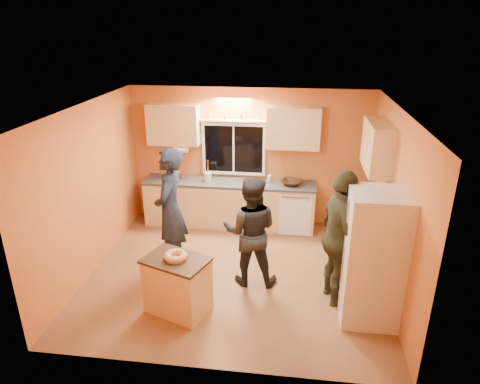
# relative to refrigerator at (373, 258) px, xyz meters

# --- Properties ---
(ground) EXTENTS (4.50, 4.50, 0.00)m
(ground) POSITION_rel_refrigerator_xyz_m (-1.89, 0.80, -0.90)
(ground) COLOR brown
(ground) RESTS_ON ground
(room_shell) EXTENTS (4.54, 4.04, 2.61)m
(room_shell) POSITION_rel_refrigerator_xyz_m (-1.77, 1.21, 0.72)
(room_shell) COLOR #D46E36
(room_shell) RESTS_ON ground
(back_counter) EXTENTS (4.23, 0.62, 0.90)m
(back_counter) POSITION_rel_refrigerator_xyz_m (-1.88, 2.50, -0.45)
(back_counter) COLOR tan
(back_counter) RESTS_ON ground
(right_counter) EXTENTS (0.62, 1.84, 0.90)m
(right_counter) POSITION_rel_refrigerator_xyz_m (0.06, 1.30, -0.45)
(right_counter) COLOR tan
(right_counter) RESTS_ON ground
(refrigerator) EXTENTS (0.72, 0.70, 1.80)m
(refrigerator) POSITION_rel_refrigerator_xyz_m (0.00, 0.00, 0.00)
(refrigerator) COLOR silver
(refrigerator) RESTS_ON ground
(island) EXTENTS (0.98, 0.82, 0.80)m
(island) POSITION_rel_refrigerator_xyz_m (-2.54, -0.19, -0.49)
(island) COLOR tan
(island) RESTS_ON ground
(bundt_pastry) EXTENTS (0.31, 0.31, 0.09)m
(bundt_pastry) POSITION_rel_refrigerator_xyz_m (-2.54, -0.19, -0.05)
(bundt_pastry) COLOR tan
(bundt_pastry) RESTS_ON island
(person_left) EXTENTS (0.48, 0.72, 1.98)m
(person_left) POSITION_rel_refrigerator_xyz_m (-2.92, 0.92, 0.09)
(person_left) COLOR black
(person_left) RESTS_ON ground
(person_center) EXTENTS (0.84, 0.66, 1.70)m
(person_center) POSITION_rel_refrigerator_xyz_m (-1.64, 0.64, -0.05)
(person_center) COLOR black
(person_center) RESTS_ON ground
(person_right) EXTENTS (0.74, 1.22, 1.95)m
(person_right) POSITION_rel_refrigerator_xyz_m (-0.39, 0.32, 0.07)
(person_right) COLOR #323421
(person_right) RESTS_ON ground
(mixing_bowl) EXTENTS (0.44, 0.44, 0.09)m
(mixing_bowl) POSITION_rel_refrigerator_xyz_m (-1.08, 2.49, 0.04)
(mixing_bowl) COLOR #301D10
(mixing_bowl) RESTS_ON back_counter
(utensil_crock) EXTENTS (0.14, 0.14, 0.17)m
(utensil_crock) POSITION_rel_refrigerator_xyz_m (-2.64, 2.47, 0.09)
(utensil_crock) COLOR beige
(utensil_crock) RESTS_ON back_counter
(potted_plant) EXTENTS (0.26, 0.23, 0.28)m
(potted_plant) POSITION_rel_refrigerator_xyz_m (0.12, 0.88, 0.14)
(potted_plant) COLOR gray
(potted_plant) RESTS_ON right_counter
(red_box) EXTENTS (0.16, 0.12, 0.07)m
(red_box) POSITION_rel_refrigerator_xyz_m (0.00, 1.72, 0.04)
(red_box) COLOR maroon
(red_box) RESTS_ON right_counter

